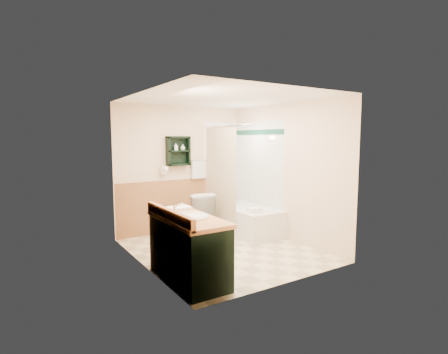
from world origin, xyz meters
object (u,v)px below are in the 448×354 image
Objects in this scene: toilet at (196,213)px; soap_bottle_a at (176,148)px; wall_shelf at (178,151)px; bathtub at (245,220)px; hair_dryer at (163,170)px; vanity_book at (154,200)px; soap_bottle_b at (183,148)px; vanity at (188,249)px.

soap_bottle_a is at bearing -49.37° from toilet.
wall_shelf is 0.37× the size of bathtub.
hair_dryer is 1.70m from vanity_book.
soap_bottle_a reaches higher than bathtub.
hair_dryer is at bearing 175.61° from soap_bottle_b.
soap_bottle_b reaches higher than toilet.
vanity_book reaches higher than bathtub.
vanity is at bearing -112.43° from wall_shelf.
toilet is 7.54× the size of soap_bottle_b.
vanity is (-0.59, -2.19, -0.79)m from hair_dryer.
vanity is 2.39m from bathtub.
toilet is 1.26m from soap_bottle_b.
hair_dryer reaches higher than bathtub.
bathtub is 0.94m from toilet.
vanity is at bearing -105.18° from hair_dryer.
soap_bottle_a is (-0.05, -0.01, 0.05)m from wall_shelf.
wall_shelf is 2.25× the size of vanity_book.
toilet is at bearing -54.58° from soap_bottle_a.
hair_dryer is at bearing 40.84° from vanity_book.
soap_bottle_a is 1.26× the size of soap_bottle_b.
soap_bottle_b is (-0.93, 0.74, 1.36)m from bathtub.
vanity_book is (-2.08, -0.72, 0.69)m from bathtub.
vanity_book is (-0.17, 0.70, 0.53)m from vanity.
wall_shelf is 2.61m from vanity.
vanity_book is at bearing -124.59° from soap_bottle_a.
soap_bottle_b is at bearing 65.50° from vanity.
wall_shelf is 4.08× the size of soap_bottle_a.
bathtub is (1.03, -0.75, -1.30)m from wall_shelf.
vanity_book is 1.81× the size of soap_bottle_a.
wall_shelf is 0.11m from soap_bottle_b.
wall_shelf is 1.91m from vanity_book.
soap_bottle_a is (0.25, -0.03, 0.40)m from hair_dryer.
bathtub is 2.31m from vanity_book.
vanity is at bearing -114.50° from soap_bottle_b.
soap_bottle_b reaches higher than vanity_book.
bathtub is 1.81m from soap_bottle_b.
soap_bottle_b is at bearing -4.39° from hair_dryer.
bathtub is at bearing -36.01° from wall_shelf.
soap_bottle_b is (0.09, -0.01, 0.06)m from wall_shelf.
vanity is (-0.89, -2.17, -1.14)m from wall_shelf.
soap_bottle_a is (0.84, 2.16, 1.19)m from vanity.
wall_shelf is at bearing -55.91° from toilet.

